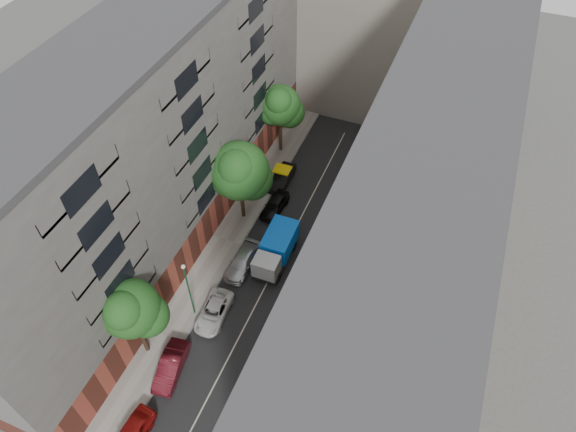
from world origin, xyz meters
The scene contains 22 objects.
ground centered at (0.00, 0.00, 0.00)m, with size 120.00×120.00×0.00m, color #4C4C49.
road_surface centered at (0.00, 0.00, 0.01)m, with size 8.00×44.00×0.02m, color black.
sidewalk_left centered at (-5.50, 0.00, 0.07)m, with size 3.00×44.00×0.15m, color gray.
sidewalk_right centered at (5.50, 0.00, 0.07)m, with size 3.00×44.00×0.15m, color gray.
building_left centered at (-11.00, 0.00, 10.00)m, with size 8.00×44.00×20.00m, color #53504E.
building_right centered at (11.00, 0.00, 10.00)m, with size 8.00×44.00×20.00m, color #B2A68A.
building_endcap centered at (0.00, 28.00, 9.00)m, with size 18.00×12.00×18.00m, color gray.
tarp_truck centered at (-0.27, -0.24, 1.53)m, with size 2.54×6.06×2.78m.
car_left_1 centered at (-3.60, -13.40, 0.75)m, with size 1.58×4.54×1.50m, color #4A0E17.
car_left_2 centered at (-2.80, -7.80, 0.64)m, with size 2.14×4.63×1.29m, color silver.
car_left_3 centered at (-2.80, -2.20, 0.69)m, with size 1.94×4.76×1.38m, color #BBBBC1.
car_left_4 centered at (-2.80, 5.40, 0.72)m, with size 1.69×4.20×1.43m, color black.
car_left_5 centered at (-3.60, 9.37, 0.73)m, with size 1.55×4.44×1.46m, color black.
car_right_1 centered at (3.60, -8.80, 0.72)m, with size 2.02×4.96×1.44m, color slate.
car_right_2 centered at (3.58, -2.60, 0.64)m, with size 1.51×3.75×1.28m, color #152F1F.
car_right_3 centered at (2.88, 1.60, 0.64)m, with size 1.35×3.86×1.27m, color silver.
car_right_4 centered at (3.60, 7.80, 0.72)m, with size 2.38×5.15×1.43m, color gray.
tree_near centered at (-6.24, -12.70, 6.01)m, with size 4.78×4.41×8.55m.
tree_mid centered at (-5.26, 3.35, 6.00)m, with size 5.72×5.51×8.89m.
tree_far centered at (-5.69, 14.09, 5.92)m, with size 4.74×4.37×8.41m.
lamp_post centered at (-4.46, -8.20, 4.23)m, with size 0.36×0.36×6.66m.
pedestrian centered at (6.40, 3.92, 1.11)m, with size 0.70×0.46×1.91m, color black.
Camera 1 is at (11.50, -26.75, 37.86)m, focal length 32.00 mm.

